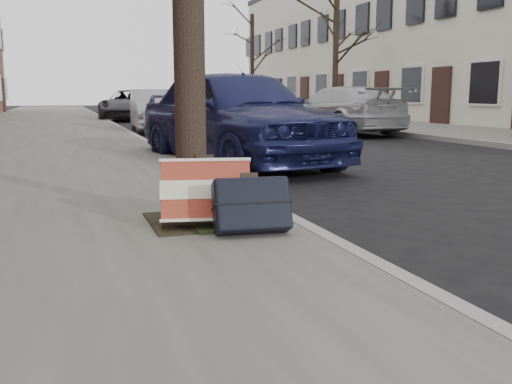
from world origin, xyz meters
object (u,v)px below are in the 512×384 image
object	(u,v)px
suitcase_navy	(252,205)
car_near_mid	(156,111)
car_near_front	(236,116)
suitcase_red	(206,193)

from	to	relation	value
suitcase_navy	car_near_mid	distance (m)	13.85
car_near_front	car_near_mid	distance (m)	8.74
suitcase_red	car_near_front	size ratio (longest dim) A/B	0.15
suitcase_navy	car_near_mid	world-z (taller)	car_near_mid
suitcase_red	car_near_front	world-z (taller)	car_near_front
suitcase_red	suitcase_navy	world-z (taller)	suitcase_red
car_near_front	suitcase_red	bearing A→B (deg)	-120.56
suitcase_red	car_near_mid	size ratio (longest dim) A/B	0.17
car_near_front	car_near_mid	size ratio (longest dim) A/B	1.19
suitcase_red	suitcase_navy	size ratio (longest dim) A/B	1.21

